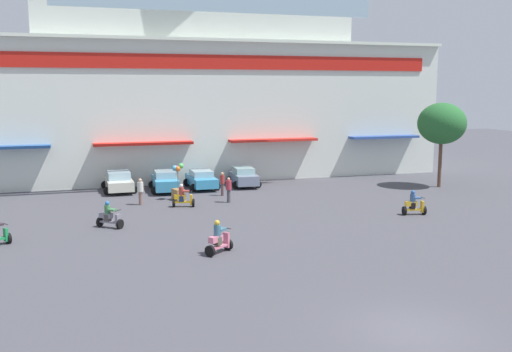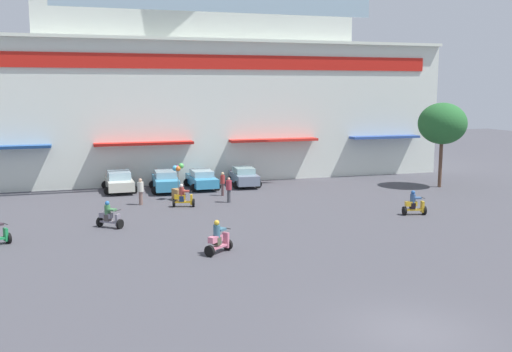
% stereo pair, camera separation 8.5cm
% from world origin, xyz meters
% --- Properties ---
extents(ground_plane, '(128.00, 128.00, 0.00)m').
position_xyz_m(ground_plane, '(0.00, 13.00, 0.00)').
color(ground_plane, '#45444B').
extents(colonial_building, '(41.55, 16.62, 21.50)m').
position_xyz_m(colonial_building, '(-0.00, 36.04, 9.28)').
color(colonial_building, silver).
rests_on(colonial_building, ground).
extents(plaza_tree_1, '(3.57, 3.76, 6.46)m').
position_xyz_m(plaza_tree_1, '(16.62, 22.99, 4.87)').
color(plaza_tree_1, brown).
rests_on(plaza_tree_1, ground).
extents(parked_car_0, '(2.48, 4.44, 1.50)m').
position_xyz_m(parked_car_0, '(-7.12, 28.21, 0.75)').
color(parked_car_0, beige).
rests_on(parked_car_0, ground).
extents(parked_car_1, '(2.44, 4.40, 1.52)m').
position_xyz_m(parked_car_1, '(-3.83, 27.29, 0.77)').
color(parked_car_1, '#3B94BF').
rests_on(parked_car_1, ground).
extents(parked_car_2, '(2.36, 4.18, 1.40)m').
position_xyz_m(parked_car_2, '(-1.04, 27.66, 0.72)').
color(parked_car_2, '#3791C0').
rests_on(parked_car_2, ground).
extents(parked_car_3, '(2.40, 4.04, 1.47)m').
position_xyz_m(parked_car_3, '(2.31, 27.78, 0.75)').
color(parked_car_3, slate).
rests_on(parked_car_3, ground).
extents(scooter_rider_0, '(1.48, 1.32, 1.59)m').
position_xyz_m(scooter_rider_0, '(-3.82, 10.21, 0.66)').
color(scooter_rider_0, black).
rests_on(scooter_rider_0, ground).
extents(scooter_rider_2, '(1.45, 0.76, 1.50)m').
position_xyz_m(scooter_rider_2, '(9.30, 14.84, 0.62)').
color(scooter_rider_2, black).
rests_on(scooter_rider_2, ground).
extents(scooter_rider_3, '(1.46, 1.33, 1.47)m').
position_xyz_m(scooter_rider_3, '(-8.37, 16.83, 0.60)').
color(scooter_rider_3, black).
rests_on(scooter_rider_3, ground).
extents(scooter_rider_4, '(1.48, 0.85, 1.49)m').
position_xyz_m(scooter_rider_4, '(-3.57, 21.21, 0.61)').
color(scooter_rider_4, black).
rests_on(scooter_rider_4, ground).
extents(pedestrian_0, '(0.43, 0.43, 1.68)m').
position_xyz_m(pedestrian_0, '(-0.23, 24.27, 0.98)').
color(pedestrian_0, brown).
rests_on(pedestrian_0, ground).
extents(pedestrian_1, '(0.46, 0.46, 1.75)m').
position_xyz_m(pedestrian_1, '(-6.10, 22.64, 0.99)').
color(pedestrian_1, '#7D6057').
rests_on(pedestrian_1, ground).
extents(pedestrian_2, '(0.51, 0.51, 1.68)m').
position_xyz_m(pedestrian_2, '(-0.41, 21.76, 0.95)').
color(pedestrian_2, '#46474D').
rests_on(pedestrian_2, ground).
extents(balloon_vendor_cart, '(0.85, 1.04, 2.51)m').
position_xyz_m(balloon_vendor_cart, '(-3.48, 23.64, 0.97)').
color(balloon_vendor_cart, olive).
rests_on(balloon_vendor_cart, ground).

